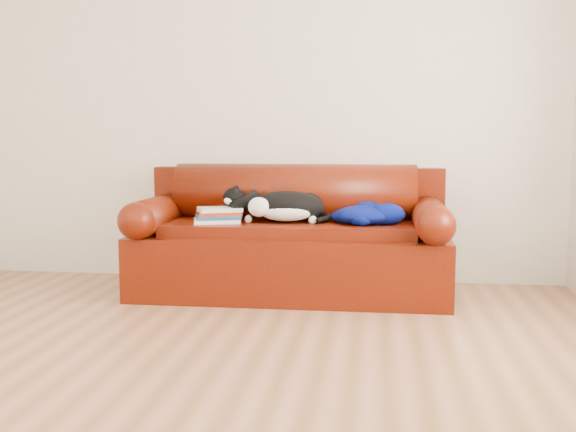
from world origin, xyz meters
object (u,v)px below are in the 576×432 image
at_px(sofa_base, 291,259).
at_px(blanket, 367,214).
at_px(cat, 286,207).
at_px(book_stack, 218,215).

xyz_separation_m(sofa_base, blanket, (0.51, -0.05, 0.33)).
bearing_deg(blanket, sofa_base, 174.04).
height_order(cat, blanket, cat).
distance_m(cat, blanket, 0.54).
bearing_deg(book_stack, sofa_base, 14.29).
relative_size(sofa_base, book_stack, 6.00).
xyz_separation_m(sofa_base, book_stack, (-0.47, -0.12, 0.31)).
xyz_separation_m(sofa_base, cat, (-0.03, -0.06, 0.36)).
bearing_deg(cat, sofa_base, 42.11).
height_order(book_stack, cat, cat).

